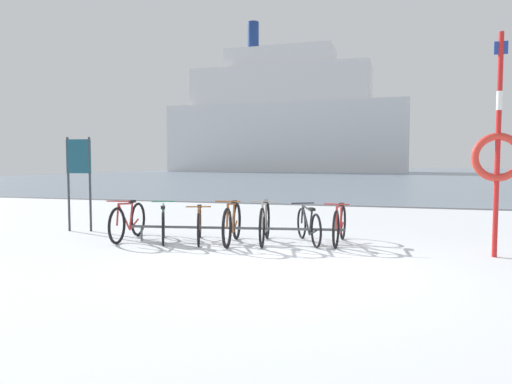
{
  "coord_description": "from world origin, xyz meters",
  "views": [
    {
      "loc": [
        1.55,
        -6.56,
        1.54
      ],
      "look_at": [
        -1.48,
        3.92,
        0.84
      ],
      "focal_mm": 32.7,
      "sensor_mm": 36.0,
      "label": 1
    }
  ],
  "objects_px": {
    "bicycle_3": "(232,224)",
    "bicycle_6": "(340,225)",
    "bicycle_5": "(308,225)",
    "info_sign": "(79,167)",
    "ferry_ship": "(285,121)",
    "bicycle_1": "(163,224)",
    "bicycle_0": "(128,221)",
    "rescue_post": "(498,152)",
    "bicycle_4": "(265,223)",
    "bicycle_2": "(199,225)"
  },
  "relations": [
    {
      "from": "bicycle_2",
      "to": "bicycle_4",
      "type": "bearing_deg",
      "value": 10.13
    },
    {
      "from": "bicycle_0",
      "to": "rescue_post",
      "type": "relative_size",
      "value": 0.47
    },
    {
      "from": "bicycle_6",
      "to": "ferry_ship",
      "type": "xyz_separation_m",
      "value": [
        -15.49,
        64.49,
        7.71
      ]
    },
    {
      "from": "bicycle_2",
      "to": "info_sign",
      "type": "height_order",
      "value": "info_sign"
    },
    {
      "from": "bicycle_4",
      "to": "bicycle_6",
      "type": "distance_m",
      "value": 1.41
    },
    {
      "from": "bicycle_4",
      "to": "info_sign",
      "type": "distance_m",
      "value": 4.5
    },
    {
      "from": "bicycle_4",
      "to": "bicycle_2",
      "type": "bearing_deg",
      "value": -169.87
    },
    {
      "from": "info_sign",
      "to": "ferry_ship",
      "type": "distance_m",
      "value": 65.53
    },
    {
      "from": "bicycle_5",
      "to": "bicycle_4",
      "type": "bearing_deg",
      "value": -162.35
    },
    {
      "from": "rescue_post",
      "to": "bicycle_4",
      "type": "bearing_deg",
      "value": 176.82
    },
    {
      "from": "bicycle_3",
      "to": "info_sign",
      "type": "distance_m",
      "value": 3.98
    },
    {
      "from": "info_sign",
      "to": "ferry_ship",
      "type": "height_order",
      "value": "ferry_ship"
    },
    {
      "from": "bicycle_4",
      "to": "rescue_post",
      "type": "height_order",
      "value": "rescue_post"
    },
    {
      "from": "bicycle_0",
      "to": "bicycle_1",
      "type": "relative_size",
      "value": 1.12
    },
    {
      "from": "bicycle_6",
      "to": "ferry_ship",
      "type": "bearing_deg",
      "value": 103.51
    },
    {
      "from": "bicycle_5",
      "to": "bicycle_6",
      "type": "relative_size",
      "value": 0.92
    },
    {
      "from": "bicycle_5",
      "to": "rescue_post",
      "type": "xyz_separation_m",
      "value": [
        3.13,
        -0.47,
        1.36
      ]
    },
    {
      "from": "bicycle_5",
      "to": "bicycle_6",
      "type": "xyz_separation_m",
      "value": [
        0.58,
        0.07,
        0.03
      ]
    },
    {
      "from": "bicycle_1",
      "to": "bicycle_6",
      "type": "relative_size",
      "value": 0.91
    },
    {
      "from": "bicycle_6",
      "to": "bicycle_2",
      "type": "bearing_deg",
      "value": -168.33
    },
    {
      "from": "info_sign",
      "to": "ferry_ship",
      "type": "relative_size",
      "value": 0.06
    },
    {
      "from": "bicycle_0",
      "to": "bicycle_1",
      "type": "distance_m",
      "value": 0.74
    },
    {
      "from": "bicycle_4",
      "to": "bicycle_3",
      "type": "bearing_deg",
      "value": -156.88
    },
    {
      "from": "bicycle_1",
      "to": "ferry_ship",
      "type": "xyz_separation_m",
      "value": [
        -12.15,
        65.13,
        7.73
      ]
    },
    {
      "from": "bicycle_0",
      "to": "bicycle_6",
      "type": "distance_m",
      "value": 4.13
    },
    {
      "from": "bicycle_3",
      "to": "ferry_ship",
      "type": "bearing_deg",
      "value": 101.76
    },
    {
      "from": "bicycle_3",
      "to": "bicycle_2",
      "type": "bearing_deg",
      "value": 178.21
    },
    {
      "from": "bicycle_1",
      "to": "bicycle_6",
      "type": "height_order",
      "value": "bicycle_6"
    },
    {
      "from": "ferry_ship",
      "to": "bicycle_2",
      "type": "bearing_deg",
      "value": -78.81
    },
    {
      "from": "bicycle_3",
      "to": "bicycle_6",
      "type": "distance_m",
      "value": 2.03
    },
    {
      "from": "bicycle_2",
      "to": "rescue_post",
      "type": "relative_size",
      "value": 0.43
    },
    {
      "from": "info_sign",
      "to": "bicycle_2",
      "type": "bearing_deg",
      "value": -10.41
    },
    {
      "from": "bicycle_6",
      "to": "rescue_post",
      "type": "relative_size",
      "value": 0.46
    },
    {
      "from": "bicycle_3",
      "to": "rescue_post",
      "type": "relative_size",
      "value": 0.47
    },
    {
      "from": "rescue_post",
      "to": "info_sign",
      "type": "bearing_deg",
      "value": 176.08
    },
    {
      "from": "bicycle_1",
      "to": "bicycle_4",
      "type": "xyz_separation_m",
      "value": [
        1.96,
        0.33,
        0.04
      ]
    },
    {
      "from": "info_sign",
      "to": "rescue_post",
      "type": "distance_m",
      "value": 8.31
    },
    {
      "from": "bicycle_2",
      "to": "bicycle_0",
      "type": "bearing_deg",
      "value": -173.25
    },
    {
      "from": "bicycle_1",
      "to": "ferry_ship",
      "type": "height_order",
      "value": "ferry_ship"
    },
    {
      "from": "bicycle_2",
      "to": "ferry_ship",
      "type": "relative_size",
      "value": 0.04
    },
    {
      "from": "info_sign",
      "to": "bicycle_6",
      "type": "bearing_deg",
      "value": -0.31
    },
    {
      "from": "bicycle_0",
      "to": "bicycle_3",
      "type": "xyz_separation_m",
      "value": [
        2.13,
        0.15,
        0.01
      ]
    },
    {
      "from": "bicycle_0",
      "to": "rescue_post",
      "type": "distance_m",
      "value": 6.75
    },
    {
      "from": "bicycle_2",
      "to": "bicycle_6",
      "type": "xyz_separation_m",
      "value": [
        2.62,
        0.54,
        0.02
      ]
    },
    {
      "from": "ferry_ship",
      "to": "bicycle_6",
      "type": "bearing_deg",
      "value": -76.49
    },
    {
      "from": "bicycle_3",
      "to": "bicycle_4",
      "type": "bearing_deg",
      "value": 23.12
    },
    {
      "from": "info_sign",
      "to": "bicycle_4",
      "type": "bearing_deg",
      "value": -4.58
    },
    {
      "from": "bicycle_4",
      "to": "ferry_ship",
      "type": "xyz_separation_m",
      "value": [
        -14.12,
        64.81,
        7.69
      ]
    },
    {
      "from": "bicycle_4",
      "to": "bicycle_5",
      "type": "distance_m",
      "value": 0.83
    },
    {
      "from": "bicycle_3",
      "to": "bicycle_5",
      "type": "relative_size",
      "value": 1.11
    }
  ]
}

